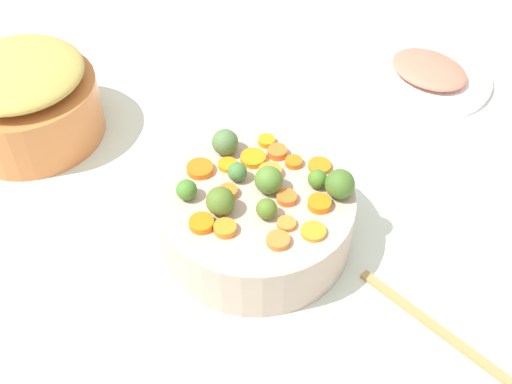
# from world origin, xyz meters

# --- Properties ---
(tabletop) EXTENTS (2.40, 2.40, 0.02)m
(tabletop) POSITION_xyz_m (0.00, 0.00, 0.01)
(tabletop) COLOR silver
(tabletop) RESTS_ON ground
(serving_bowl_carrots) EXTENTS (0.29, 0.29, 0.09)m
(serving_bowl_carrots) POSITION_xyz_m (-0.03, -0.03, 0.07)
(serving_bowl_carrots) COLOR #C3A795
(serving_bowl_carrots) RESTS_ON tabletop
(metal_pot) EXTENTS (0.25, 0.25, 0.11)m
(metal_pot) POSITION_xyz_m (-0.46, -0.20, 0.07)
(metal_pot) COLOR #D1763E
(metal_pot) RESTS_ON tabletop
(stuffing_mound) EXTENTS (0.22, 0.22, 0.05)m
(stuffing_mound) POSITION_xyz_m (-0.46, -0.20, 0.15)
(stuffing_mound) COLOR tan
(stuffing_mound) RESTS_ON metal_pot
(carrot_slice_0) EXTENTS (0.04, 0.04, 0.01)m
(carrot_slice_0) POSITION_xyz_m (-0.05, 0.01, 0.12)
(carrot_slice_0) COLOR orange
(carrot_slice_0) RESTS_ON serving_bowl_carrots
(carrot_slice_1) EXTENTS (0.04, 0.04, 0.01)m
(carrot_slice_1) POSITION_xyz_m (0.06, -0.06, 0.12)
(carrot_slice_1) COLOR orange
(carrot_slice_1) RESTS_ON serving_bowl_carrots
(carrot_slice_2) EXTENTS (0.04, 0.04, 0.01)m
(carrot_slice_2) POSITION_xyz_m (0.08, -0.01, 0.12)
(carrot_slice_2) COLOR orange
(carrot_slice_2) RESTS_ON serving_bowl_carrots
(carrot_slice_3) EXTENTS (0.03, 0.03, 0.01)m
(carrot_slice_3) POSITION_xyz_m (0.04, -0.03, 0.12)
(carrot_slice_3) COLOR orange
(carrot_slice_3) RESTS_ON serving_bowl_carrots
(carrot_slice_4) EXTENTS (0.03, 0.03, 0.01)m
(carrot_slice_4) POSITION_xyz_m (-0.11, 0.05, 0.12)
(carrot_slice_4) COLOR orange
(carrot_slice_4) RESTS_ON serving_bowl_carrots
(carrot_slice_5) EXTENTS (0.04, 0.04, 0.01)m
(carrot_slice_5) POSITION_xyz_m (-0.05, -0.06, 0.12)
(carrot_slice_5) COLOR orange
(carrot_slice_5) RESTS_ON serving_bowl_carrots
(carrot_slice_6) EXTENTS (0.04, 0.04, 0.01)m
(carrot_slice_6) POSITION_xyz_m (0.04, 0.03, 0.12)
(carrot_slice_6) COLOR orange
(carrot_slice_6) RESTS_ON serving_bowl_carrots
(carrot_slice_7) EXTENTS (0.04, 0.04, 0.01)m
(carrot_slice_7) POSITION_xyz_m (-0.09, 0.01, 0.12)
(carrot_slice_7) COLOR orange
(carrot_slice_7) RESTS_ON serving_bowl_carrots
(carrot_slice_8) EXTENTS (0.03, 0.03, 0.01)m
(carrot_slice_8) POSITION_xyz_m (-0.10, -0.03, 0.12)
(carrot_slice_8) COLOR orange
(carrot_slice_8) RESTS_ON serving_bowl_carrots
(carrot_slice_9) EXTENTS (0.04, 0.04, 0.01)m
(carrot_slice_9) POSITION_xyz_m (-0.05, 0.06, 0.12)
(carrot_slice_9) COLOR orange
(carrot_slice_9) RESTS_ON serving_bowl_carrots
(carrot_slice_10) EXTENTS (0.04, 0.04, 0.01)m
(carrot_slice_10) POSITION_xyz_m (0.01, -0.00, 0.12)
(carrot_slice_10) COLOR orange
(carrot_slice_10) RESTS_ON serving_bowl_carrots
(carrot_slice_11) EXTENTS (0.05, 0.05, 0.01)m
(carrot_slice_11) POSITION_xyz_m (-0.03, -0.12, 0.12)
(carrot_slice_11) COLOR orange
(carrot_slice_11) RESTS_ON serving_bowl_carrots
(carrot_slice_12) EXTENTS (0.04, 0.04, 0.01)m
(carrot_slice_12) POSITION_xyz_m (-0.00, -0.10, 0.12)
(carrot_slice_12) COLOR orange
(carrot_slice_12) RESTS_ON serving_bowl_carrots
(carrot_slice_13) EXTENTS (0.05, 0.05, 0.01)m
(carrot_slice_13) POSITION_xyz_m (-0.02, 0.08, 0.12)
(carrot_slice_13) COLOR orange
(carrot_slice_13) RESTS_ON serving_bowl_carrots
(carrot_slice_14) EXTENTS (0.04, 0.04, 0.01)m
(carrot_slice_14) POSITION_xyz_m (-0.08, 0.05, 0.12)
(carrot_slice_14) COLOR orange
(carrot_slice_14) RESTS_ON serving_bowl_carrots
(carrot_slice_15) EXTENTS (0.05, 0.05, 0.01)m
(carrot_slice_15) POSITION_xyz_m (-0.12, -0.07, 0.12)
(carrot_slice_15) COLOR orange
(carrot_slice_15) RESTS_ON serving_bowl_carrots
(brussels_sprout_0) EXTENTS (0.03, 0.03, 0.03)m
(brussels_sprout_0) POSITION_xyz_m (0.01, 0.05, 0.13)
(brussels_sprout_0) COLOR #497825
(brussels_sprout_0) RESTS_ON serving_bowl_carrots
(brussels_sprout_1) EXTENTS (0.03, 0.03, 0.03)m
(brussels_sprout_1) POSITION_xyz_m (-0.08, -0.11, 0.13)
(brussels_sprout_1) COLOR #487C2B
(brussels_sprout_1) RESTS_ON serving_bowl_carrots
(brussels_sprout_2) EXTENTS (0.04, 0.04, 0.04)m
(brussels_sprout_2) POSITION_xyz_m (-0.03, -0.01, 0.13)
(brussels_sprout_2) COLOR #547D2F
(brussels_sprout_2) RESTS_ON serving_bowl_carrots
(brussels_sprout_3) EXTENTS (0.04, 0.04, 0.04)m
(brussels_sprout_3) POSITION_xyz_m (0.04, 0.07, 0.13)
(brussels_sprout_3) COLOR #466C28
(brussels_sprout_3) RESTS_ON serving_bowl_carrots
(brussels_sprout_4) EXTENTS (0.03, 0.03, 0.03)m
(brussels_sprout_4) POSITION_xyz_m (0.01, -0.04, 0.13)
(brussels_sprout_4) COLOR #537323
(brussels_sprout_4) RESTS_ON serving_bowl_carrots
(brussels_sprout_5) EXTENTS (0.04, 0.04, 0.04)m
(brussels_sprout_5) POSITION_xyz_m (-0.13, -0.01, 0.13)
(brussels_sprout_5) COLOR #537541
(brussels_sprout_5) RESTS_ON serving_bowl_carrots
(brussels_sprout_6) EXTENTS (0.03, 0.03, 0.03)m
(brussels_sprout_6) POSITION_xyz_m (-0.07, -0.03, 0.13)
(brussels_sprout_6) COLOR #44793B
(brussels_sprout_6) RESTS_ON serving_bowl_carrots
(brussels_sprout_7) EXTENTS (0.04, 0.04, 0.04)m
(brussels_sprout_7) POSITION_xyz_m (-0.03, -0.09, 0.13)
(brussels_sprout_7) COLOR #516E26
(brussels_sprout_7) RESTS_ON serving_bowl_carrots
(wooden_spoon) EXTENTS (0.33, 0.07, 0.01)m
(wooden_spoon) POSITION_xyz_m (0.35, 0.08, 0.03)
(wooden_spoon) COLOR #AC8750
(wooden_spoon) RESTS_ON tabletop
(ham_plate) EXTENTS (0.26, 0.26, 0.01)m
(ham_plate) POSITION_xyz_m (-0.15, 0.48, 0.03)
(ham_plate) COLOR white
(ham_plate) RESTS_ON tabletop
(ham_slice_main) EXTENTS (0.17, 0.13, 0.03)m
(ham_slice_main) POSITION_xyz_m (-0.15, 0.48, 0.04)
(ham_slice_main) COLOR #D3745C
(ham_slice_main) RESTS_ON ham_plate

